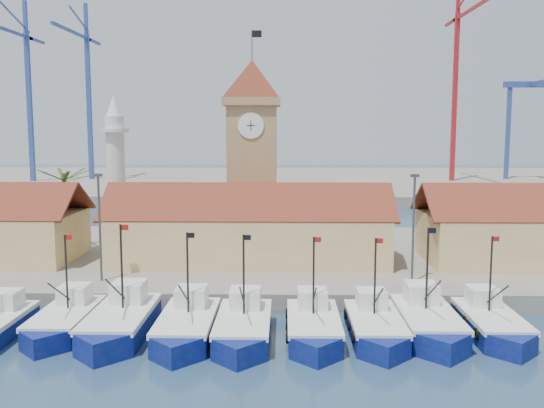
{
  "coord_description": "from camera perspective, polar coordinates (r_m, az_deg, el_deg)",
  "views": [
    {
      "loc": [
        3.38,
        -37.41,
        14.27
      ],
      "look_at": [
        2.22,
        18.0,
        7.28
      ],
      "focal_mm": 40.0,
      "sensor_mm": 36.0,
      "label": 1
    }
  ],
  "objects": [
    {
      "name": "ground",
      "position": [
        40.18,
        -3.82,
        -13.63
      ],
      "size": [
        400.0,
        400.0,
        0.0
      ],
      "primitive_type": "plane",
      "color": "navy",
      "rests_on": "ground"
    },
    {
      "name": "quay",
      "position": [
        62.97,
        -1.92,
        -5.22
      ],
      "size": [
        140.0,
        32.0,
        1.5
      ],
      "primitive_type": "cube",
      "color": "gray",
      "rests_on": "ground"
    },
    {
      "name": "terminal",
      "position": [
        148.05,
        -0.12,
        2.04
      ],
      "size": [
        240.0,
        80.0,
        2.0
      ],
      "primitive_type": "cube",
      "color": "gray",
      "rests_on": "ground"
    },
    {
      "name": "boat_2",
      "position": [
        45.45,
        -18.99,
        -10.53
      ],
      "size": [
        3.49,
        9.55,
        7.23
      ],
      "color": "#0B1656",
      "rests_on": "ground"
    },
    {
      "name": "boat_3",
      "position": [
        43.67,
        -14.15,
        -10.95
      ],
      "size": [
        3.91,
        10.71,
        8.1
      ],
      "color": "#0B1656",
      "rests_on": "ground"
    },
    {
      "name": "boat_4",
      "position": [
        42.24,
        -8.06,
        -11.5
      ],
      "size": [
        3.68,
        10.08,
        7.63
      ],
      "color": "#0B1656",
      "rests_on": "ground"
    },
    {
      "name": "boat_5",
      "position": [
        41.63,
        -2.74,
        -11.73
      ],
      "size": [
        3.63,
        9.94,
        7.52
      ],
      "color": "#0B1656",
      "rests_on": "ground"
    },
    {
      "name": "boat_6",
      "position": [
        41.89,
        3.95,
        -11.65
      ],
      "size": [
        3.53,
        9.68,
        7.32
      ],
      "color": "#0B1656",
      "rests_on": "ground"
    },
    {
      "name": "boat_7",
      "position": [
        42.43,
        9.75,
        -11.51
      ],
      "size": [
        3.49,
        9.56,
        7.23
      ],
      "color": "#0B1656",
      "rests_on": "ground"
    },
    {
      "name": "boat_8",
      "position": [
        43.83,
        14.53,
        -10.93
      ],
      "size": [
        3.79,
        10.37,
        7.85
      ],
      "color": "#0B1656",
      "rests_on": "ground"
    },
    {
      "name": "boat_9",
      "position": [
        45.06,
        20.06,
        -10.72
      ],
      "size": [
        3.49,
        9.57,
        7.24
      ],
      "color": "#0B1656",
      "rests_on": "ground"
    },
    {
      "name": "hall_center",
      "position": [
        58.42,
        -2.14,
        -2.96
      ],
      "size": [
        27.04,
        10.13,
        7.61
      ],
      "color": "#E7C77E",
      "rests_on": "quay"
    },
    {
      "name": "clock_tower",
      "position": [
        63.54,
        -1.86,
        5.1
      ],
      "size": [
        5.8,
        5.8,
        22.7
      ],
      "color": "#A68855",
      "rests_on": "quay"
    },
    {
      "name": "minaret",
      "position": [
        68.1,
        -14.49,
        3.13
      ],
      "size": [
        3.0,
        3.0,
        16.3
      ],
      "color": "silver",
      "rests_on": "quay"
    },
    {
      "name": "palm_tree",
      "position": [
        68.06,
        -18.91,
        0.02
      ],
      "size": [
        5.6,
        5.03,
        8.39
      ],
      "color": "brown",
      "rests_on": "quay"
    },
    {
      "name": "lamp_posts",
      "position": [
        50.11,
        -2.12,
        -1.77
      ],
      "size": [
        80.7,
        0.25,
        9.03
      ],
      "color": "#3F3F44",
      "rests_on": "quay"
    },
    {
      "name": "crane_blue_far",
      "position": [
        149.7,
        -22.27,
        10.74
      ],
      "size": [
        1.0,
        36.71,
        40.72
      ],
      "color": "#304795",
      "rests_on": "terminal"
    },
    {
      "name": "crane_blue_near",
      "position": [
        151.91,
        -17.06,
        10.85
      ],
      "size": [
        1.0,
        31.55,
        41.23
      ],
      "color": "#304795",
      "rests_on": "terminal"
    },
    {
      "name": "crane_red_right",
      "position": [
        146.84,
        17.06,
        11.88
      ],
      "size": [
        1.0,
        33.76,
        45.02
      ],
      "color": "#AB1A20",
      "rests_on": "terminal"
    },
    {
      "name": "gantry",
      "position": [
        155.64,
        23.61,
        8.72
      ],
      "size": [
        13.0,
        22.0,
        23.2
      ],
      "color": "#304795",
      "rests_on": "terminal"
    }
  ]
}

